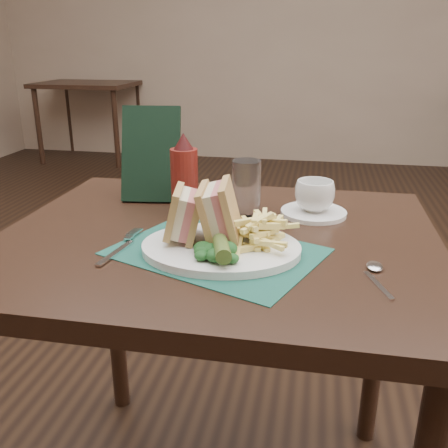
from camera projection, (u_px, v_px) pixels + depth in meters
name	position (u px, v px, depth m)	size (l,w,h in m)	color
floor	(247.00, 381.00, 1.75)	(7.00, 7.00, 0.00)	black
wall_back	(298.00, 160.00, 4.98)	(6.00, 6.00, 0.00)	tan
table_main	(218.00, 383.00, 1.16)	(0.90, 0.75, 0.75)	black
table_bg_left	(91.00, 121.00, 4.94)	(0.90, 0.75, 0.75)	black
placemat	(216.00, 252.00, 0.94)	(0.37, 0.26, 0.00)	#184D40
plate	(221.00, 248.00, 0.94)	(0.30, 0.24, 0.01)	white
sandwich_half_a	(174.00, 214.00, 0.95)	(0.06, 0.10, 0.09)	tan
sandwich_half_b	(208.00, 211.00, 0.94)	(0.06, 0.12, 0.11)	tan
kale_garnish	(215.00, 251.00, 0.88)	(0.11, 0.08, 0.03)	#163D1A
pickle_spear	(221.00, 245.00, 0.88)	(0.03, 0.03, 0.12)	#456024
fries_pile	(259.00, 228.00, 0.93)	(0.18, 0.20, 0.06)	#FEEA7F
fork	(121.00, 245.00, 0.96)	(0.03, 0.17, 0.01)	silver
spoon	(377.00, 277.00, 0.83)	(0.03, 0.15, 0.01)	silver
saucer	(313.00, 213.00, 1.15)	(0.15, 0.15, 0.01)	white
coffee_cup	(315.00, 196.00, 1.13)	(0.09, 0.09, 0.07)	white
drinking_glass	(246.00, 189.00, 1.11)	(0.07, 0.07, 0.13)	white
ketchup_bottle	(184.00, 174.00, 1.13)	(0.06, 0.06, 0.19)	maroon
check_presenter	(151.00, 154.00, 1.23)	(0.14, 0.02, 0.23)	black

